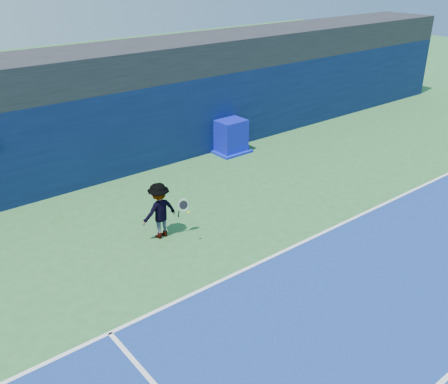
{
  "coord_description": "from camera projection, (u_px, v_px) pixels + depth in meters",
  "views": [
    {
      "loc": [
        -8.2,
        -4.77,
        7.05
      ],
      "look_at": [
        -0.2,
        5.2,
        1.0
      ],
      "focal_mm": 40.0,
      "sensor_mm": 36.0,
      "label": 1
    }
  ],
  "objects": [
    {
      "name": "baseline",
      "position": [
        282.0,
        252.0,
        13.13
      ],
      "size": [
        24.0,
        0.1,
        0.01
      ],
      "primitive_type": "cube",
      "color": "white",
      "rests_on": "ground"
    },
    {
      "name": "tennis_ball",
      "position": [
        188.0,
        212.0,
        13.05
      ],
      "size": [
        0.07,
        0.07,
        0.07
      ],
      "color": "#CCE419",
      "rests_on": "ground"
    },
    {
      "name": "tennis_player",
      "position": [
        160.0,
        211.0,
        13.54
      ],
      "size": [
        1.27,
        0.7,
        1.6
      ],
      "color": "silver",
      "rests_on": "ground"
    },
    {
      "name": "stadium_band",
      "position": [
        117.0,
        64.0,
        17.58
      ],
      "size": [
        36.0,
        3.0,
        1.2
      ],
      "primitive_type": "cube",
      "color": "black",
      "rests_on": "back_wall_assembly"
    },
    {
      "name": "ground",
      "position": [
        378.0,
        309.0,
        11.02
      ],
      "size": [
        80.0,
        80.0,
        0.0
      ],
      "primitive_type": "plane",
      "color": "#316D34",
      "rests_on": "ground"
    },
    {
      "name": "back_wall_assembly",
      "position": [
        135.0,
        128.0,
        17.77
      ],
      "size": [
        36.0,
        1.03,
        3.0
      ],
      "color": "#0B173E",
      "rests_on": "ground"
    },
    {
      "name": "equipment_cart",
      "position": [
        229.0,
        137.0,
        19.67
      ],
      "size": [
        1.38,
        1.38,
        1.32
      ],
      "color": "#0C12B1",
      "rests_on": "ground"
    }
  ]
}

